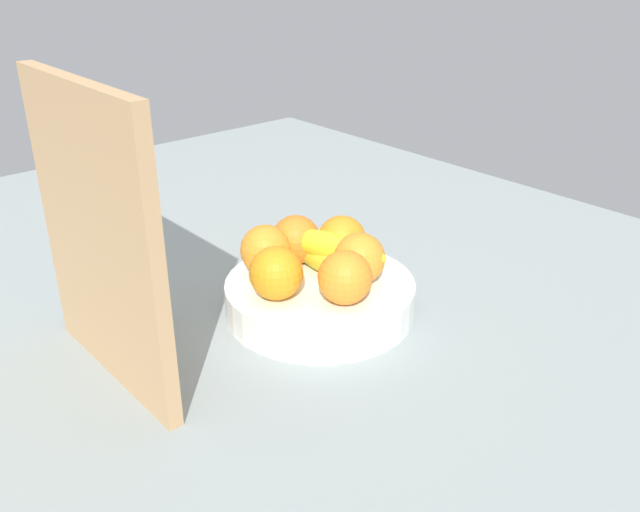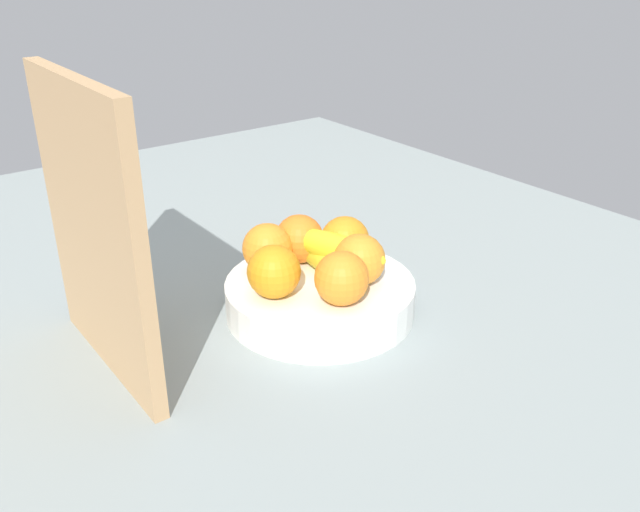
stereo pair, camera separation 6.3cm
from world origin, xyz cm
name	(u,v)px [view 1 (the left image)]	position (x,y,z in cm)	size (l,w,h in cm)	color
ground_plane	(305,316)	(0.00, 0.00, -1.50)	(180.00, 140.00, 3.00)	gray
fruit_bowl	(320,297)	(-2.62, -0.58, 2.47)	(26.86, 26.86, 4.95)	white
orange_front_left	(276,273)	(-2.18, 6.78, 8.58)	(7.26, 7.26, 7.26)	orange
orange_front_right	(345,277)	(-9.12, 0.78, 8.58)	(7.26, 7.26, 7.26)	orange
orange_center	(359,258)	(-6.22, -4.67, 8.58)	(7.26, 7.26, 7.26)	orange
orange_back_left	(344,241)	(-0.48, -7.12, 8.58)	(7.26, 7.26, 7.26)	orange
orange_back_right	(296,239)	(4.58, -2.17, 8.58)	(7.26, 7.26, 7.26)	orange
orange_top_stack	(266,250)	(4.60, 3.40, 8.58)	(7.26, 7.26, 7.26)	orange
banana_bunch	(329,253)	(-1.26, -3.39, 8.05)	(18.10, 9.23, 6.20)	yellow
cutting_board	(99,240)	(2.68, 28.01, 18.00)	(28.00, 1.80, 36.00)	tan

